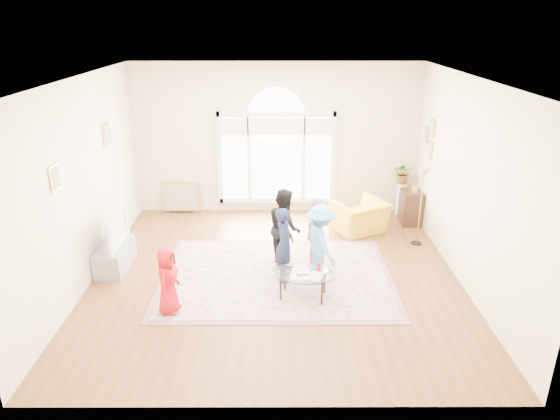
{
  "coord_description": "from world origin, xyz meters",
  "views": [
    {
      "loc": [
        0.05,
        -7.35,
        4.04
      ],
      "look_at": [
        0.07,
        0.3,
        1.06
      ],
      "focal_mm": 32.0,
      "sensor_mm": 36.0,
      "label": 1
    }
  ],
  "objects_px": {
    "tv_console": "(115,256)",
    "television": "(112,229)",
    "armchair": "(360,217)",
    "area_rug": "(277,276)",
    "coffee_table": "(303,274)"
  },
  "relations": [
    {
      "from": "area_rug",
      "to": "television",
      "type": "bearing_deg",
      "value": 172.96
    },
    {
      "from": "armchair",
      "to": "area_rug",
      "type": "bearing_deg",
      "value": 21.44
    },
    {
      "from": "area_rug",
      "to": "television",
      "type": "relative_size",
      "value": 3.51
    },
    {
      "from": "television",
      "to": "coffee_table",
      "type": "height_order",
      "value": "television"
    },
    {
      "from": "television",
      "to": "coffee_table",
      "type": "bearing_deg",
      "value": -17.43
    },
    {
      "from": "tv_console",
      "to": "coffee_table",
      "type": "height_order",
      "value": "coffee_table"
    },
    {
      "from": "tv_console",
      "to": "television",
      "type": "distance_m",
      "value": 0.51
    },
    {
      "from": "tv_console",
      "to": "television",
      "type": "relative_size",
      "value": 0.97
    },
    {
      "from": "tv_console",
      "to": "television",
      "type": "xyz_separation_m",
      "value": [
        0.01,
        -0.0,
        0.51
      ]
    },
    {
      "from": "television",
      "to": "armchair",
      "type": "xyz_separation_m",
      "value": [
        4.41,
        1.53,
        -0.4
      ]
    },
    {
      "from": "area_rug",
      "to": "coffee_table",
      "type": "xyz_separation_m",
      "value": [
        0.4,
        -0.65,
        0.39
      ]
    },
    {
      "from": "area_rug",
      "to": "television",
      "type": "distance_m",
      "value": 2.87
    },
    {
      "from": "tv_console",
      "to": "armchair",
      "type": "bearing_deg",
      "value": 19.09
    },
    {
      "from": "television",
      "to": "area_rug",
      "type": "bearing_deg",
      "value": -7.04
    },
    {
      "from": "coffee_table",
      "to": "armchair",
      "type": "distance_m",
      "value": 2.81
    }
  ]
}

